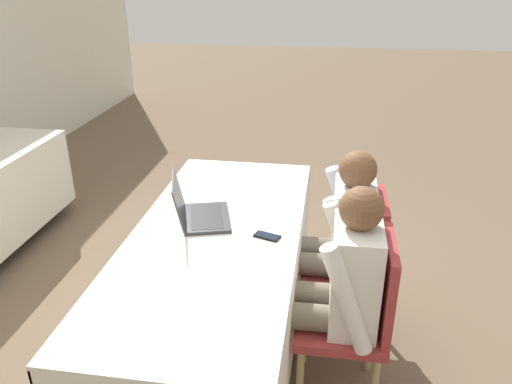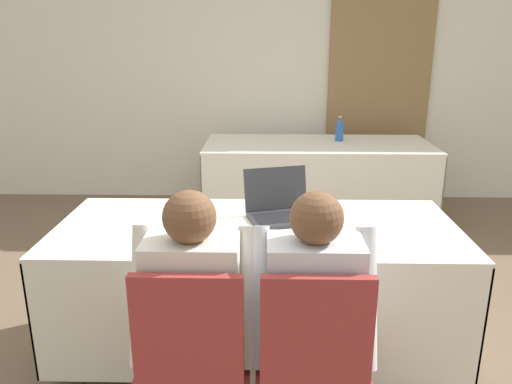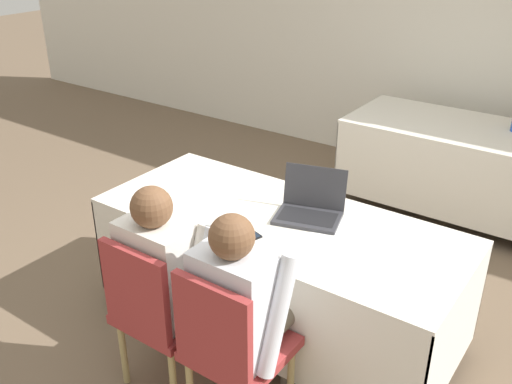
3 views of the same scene
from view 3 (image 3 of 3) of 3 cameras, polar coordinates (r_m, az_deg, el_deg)
The scene contains 12 objects.
ground_plane at distance 3.59m, azimuth 2.05°, elevation -13.25°, with size 24.00×24.00×0.00m, color brown.
wall_back at distance 5.51m, azimuth 19.66°, elevation 15.03°, with size 12.00×0.06×2.70m.
conference_table_near at distance 3.25m, azimuth 2.21°, elevation -5.31°, with size 2.09×0.88×0.75m.
conference_table_far at distance 4.86m, azimuth 21.43°, elevation 3.88°, with size 2.09×0.88×0.75m.
laptop at distance 3.18m, azimuth 5.41°, elevation -1.65°, with size 0.42×0.38×0.25m.
cell_phone at distance 2.97m, azimuth -0.75°, elevation -4.64°, with size 0.10×0.15×0.01m.
paper_beside_laptop at distance 3.37m, azimuth -6.25°, elevation -0.86°, with size 0.31×0.36×0.00m.
paper_centre_table at distance 3.05m, azimuth 7.97°, elevation -4.12°, with size 0.26×0.33×0.00m.
chair_near_left at distance 2.94m, azimuth -9.89°, elevation -11.47°, with size 0.44×0.44×0.90m.
chair_near_right at distance 2.70m, azimuth -2.57°, elevation -15.10°, with size 0.44×0.44×0.90m.
person_checkered_shirt at distance 2.91m, azimuth -8.70°, elevation -7.99°, with size 0.50×0.52×1.16m.
person_white_shirt at distance 2.66m, azimuth -1.26°, elevation -11.32°, with size 0.50×0.52×1.16m.
Camera 3 is at (1.50, -2.34, 2.27)m, focal length 40.00 mm.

